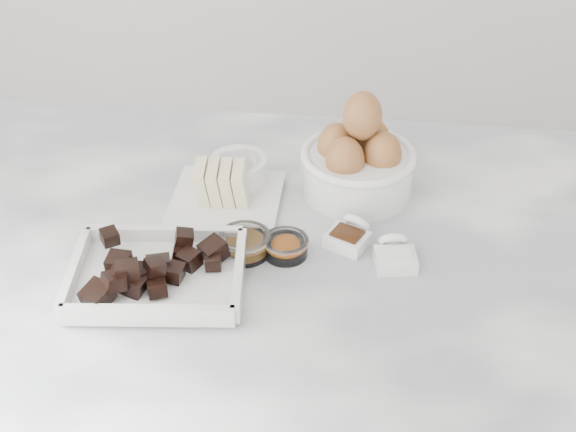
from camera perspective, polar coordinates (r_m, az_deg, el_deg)
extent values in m
cube|color=white|center=(1.17, -1.15, -3.18)|extent=(1.20, 0.80, 0.04)
cube|color=white|center=(1.11, -9.24, -4.57)|extent=(0.24, 0.19, 0.01)
cube|color=white|center=(1.24, -4.40, 1.01)|extent=(0.15, 0.15, 0.01)
cube|color=white|center=(1.24, -4.41, 1.28)|extent=(0.17, 0.17, 0.00)
cylinder|color=white|center=(1.27, -3.54, 3.03)|extent=(0.09, 0.09, 0.05)
cylinder|color=white|center=(1.26, -3.58, 3.87)|extent=(0.07, 0.07, 0.01)
cylinder|color=white|center=(1.26, 4.96, 3.09)|extent=(0.17, 0.17, 0.07)
torus|color=white|center=(1.24, 5.04, 4.33)|extent=(0.18, 0.18, 0.01)
ellipsoid|color=#A56035|center=(1.25, 6.74, 4.67)|extent=(0.06, 0.06, 0.08)
ellipsoid|color=#A56035|center=(1.24, 3.37, 4.64)|extent=(0.06, 0.06, 0.08)
ellipsoid|color=#A56035|center=(1.27, 5.32, 5.46)|extent=(0.06, 0.06, 0.08)
ellipsoid|color=#A56035|center=(1.21, 4.67, 3.77)|extent=(0.06, 0.06, 0.08)
ellipsoid|color=#A56035|center=(1.21, 5.31, 7.10)|extent=(0.06, 0.06, 0.08)
cylinder|color=white|center=(1.14, -3.09, -2.03)|extent=(0.07, 0.07, 0.03)
torus|color=white|center=(1.13, -3.11, -1.47)|extent=(0.08, 0.08, 0.01)
cylinder|color=#C9720E|center=(1.14, -3.08, -2.22)|extent=(0.06, 0.06, 0.01)
cylinder|color=white|center=(1.14, -0.17, -2.22)|extent=(0.06, 0.06, 0.03)
torus|color=white|center=(1.13, -0.17, -1.74)|extent=(0.07, 0.07, 0.01)
ellipsoid|color=orange|center=(1.14, -0.17, -2.18)|extent=(0.04, 0.04, 0.02)
cube|color=white|center=(1.16, 4.22, -1.71)|extent=(0.07, 0.07, 0.02)
cube|color=#32180B|center=(1.15, 4.25, -1.22)|extent=(0.05, 0.05, 0.00)
torus|color=white|center=(1.17, 4.91, -0.49)|extent=(0.05, 0.05, 0.04)
cube|color=white|center=(1.13, 7.65, -3.14)|extent=(0.06, 0.06, 0.02)
cube|color=white|center=(1.12, 7.70, -2.64)|extent=(0.05, 0.04, 0.00)
torus|color=white|center=(1.14, 7.47, -1.73)|extent=(0.05, 0.04, 0.04)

